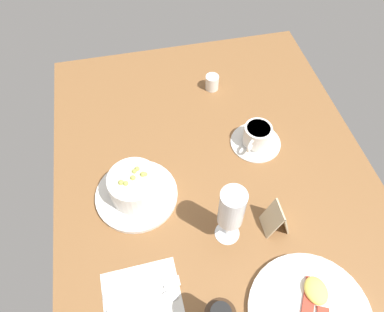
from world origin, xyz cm
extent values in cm
cube|color=brown|center=(0.00, 0.00, -1.50)|extent=(110.00, 84.00, 3.00)
cylinder|color=silver|center=(1.81, -21.16, 0.60)|extent=(20.75, 20.75, 1.20)
cylinder|color=silver|center=(1.81, -21.16, 4.83)|extent=(12.43, 12.43, 7.26)
cylinder|color=beige|center=(1.81, -21.16, 7.66)|extent=(10.69, 10.69, 1.60)
sphere|color=#97A048|center=(-0.08, -20.53, 8.56)|extent=(1.14, 1.14, 1.14)
sphere|color=#97A048|center=(1.39, -18.08, 8.56)|extent=(1.05, 1.05, 1.05)
sphere|color=#97A048|center=(2.45, -23.95, 8.56)|extent=(1.29, 1.29, 1.29)
sphere|color=#97A048|center=(1.30, -18.64, 8.56)|extent=(1.32, 1.32, 1.32)
sphere|color=#97A048|center=(-0.56, -19.78, 8.56)|extent=(1.18, 1.18, 1.18)
sphere|color=#97A048|center=(2.94, -22.87, 8.56)|extent=(1.21, 1.21, 1.21)
sphere|color=#97A048|center=(1.75, -21.07, 8.56)|extent=(1.26, 1.26, 1.26)
cube|color=silver|center=(26.34, -23.22, 0.15)|extent=(13.65, 16.98, 0.30)
cube|color=silver|center=(25.14, -24.22, 0.55)|extent=(1.61, 14.03, 0.50)
cube|color=silver|center=(25.14, -16.42, 0.55)|extent=(2.30, 3.66, 0.40)
cube|color=silver|center=(27.94, -24.22, 0.55)|extent=(1.38, 13.02, 0.50)
ellipsoid|color=silver|center=(27.94, -17.22, 0.60)|extent=(2.40, 4.00, 0.60)
cylinder|color=silver|center=(-8.09, 13.69, 0.45)|extent=(14.05, 14.05, 0.90)
cylinder|color=silver|center=(-8.09, 13.69, 3.74)|extent=(7.58, 7.58, 5.68)
cylinder|color=#412210|center=(-8.09, 13.69, 6.08)|extent=(6.44, 6.44, 1.00)
torus|color=silver|center=(-4.53, 10.48, 4.02)|extent=(3.21, 3.01, 3.60)
cylinder|color=silver|center=(-32.10, 7.00, 2.41)|extent=(4.11, 4.11, 4.82)
cone|color=silver|center=(-31.88, 5.17, 4.24)|extent=(1.67, 2.22, 2.24)
cylinder|color=white|center=(16.50, -1.42, 0.20)|extent=(5.89, 5.89, 0.40)
cylinder|color=white|center=(16.50, -1.42, 4.04)|extent=(0.80, 0.80, 7.28)
cylinder|color=white|center=(16.50, -1.42, 13.04)|extent=(5.67, 5.67, 10.72)
cylinder|color=#E9E9C2|center=(16.50, -1.42, 11.43)|extent=(4.65, 4.65, 6.43)
cube|color=#A83828|center=(34.92, 11.25, 1.70)|extent=(8.98, 6.62, 0.60)
ellipsoid|color=#F2D859|center=(33.90, 13.05, 2.40)|extent=(6.00, 4.80, 2.40)
cube|color=#C0AE89|center=(16.98, 11.52, 4.37)|extent=(5.60, 3.06, 8.87)
cube|color=#C0AE89|center=(16.98, 8.85, 4.37)|extent=(5.60, 3.06, 8.87)
camera|label=1|loc=(49.01, -17.03, 80.92)|focal=33.83mm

